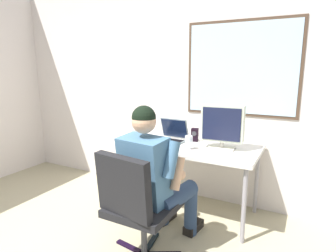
% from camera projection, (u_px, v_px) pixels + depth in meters
% --- Properties ---
extents(wall_rear, '(5.14, 0.08, 2.73)m').
position_uv_depth(wall_rear, '(187.00, 82.00, 3.23)').
color(wall_rear, silver).
rests_on(wall_rear, ground).
extents(desk, '(1.47, 0.73, 0.76)m').
position_uv_depth(desk, '(187.00, 149.00, 2.91)').
color(desk, gray).
rests_on(desk, ground).
extents(office_chair, '(0.59, 0.61, 0.93)m').
position_uv_depth(office_chair, '(135.00, 201.00, 2.12)').
color(office_chair, black).
rests_on(office_chair, ground).
extents(person_seated, '(0.57, 0.82, 1.26)m').
position_uv_depth(person_seated, '(155.00, 175.00, 2.31)').
color(person_seated, navy).
rests_on(person_seated, ground).
extents(crt_monitor, '(0.41, 0.22, 0.44)m').
position_uv_depth(crt_monitor, '(223.00, 124.00, 2.67)').
color(crt_monitor, beige).
rests_on(crt_monitor, desk).
extents(laptop, '(0.33, 0.34, 0.24)m').
position_uv_depth(laptop, '(171.00, 135.00, 3.01)').
color(laptop, gray).
rests_on(laptop, desk).
extents(wine_glass, '(0.08, 0.08, 0.14)m').
position_uv_depth(wine_glass, '(189.00, 140.00, 2.69)').
color(wine_glass, silver).
rests_on(wine_glass, desk).
extents(desk_speaker, '(0.08, 0.08, 0.14)m').
position_uv_depth(desk_speaker, '(195.00, 135.00, 3.00)').
color(desk_speaker, black).
rests_on(desk_speaker, desk).
extents(coffee_mug, '(0.07, 0.07, 0.09)m').
position_uv_depth(coffee_mug, '(139.00, 139.00, 2.94)').
color(coffee_mug, navy).
rests_on(coffee_mug, desk).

